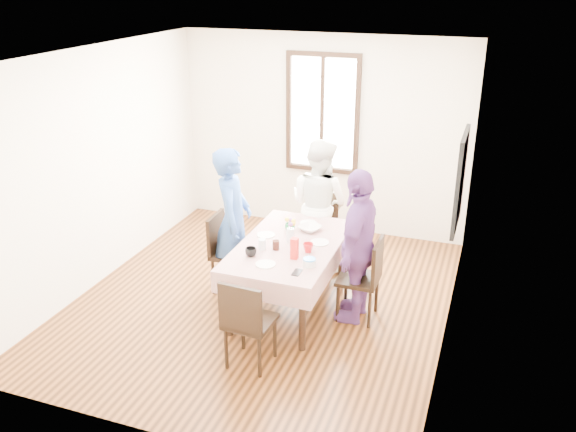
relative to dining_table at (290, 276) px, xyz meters
The scene contains 31 objects.
ground 0.50m from the dining_table, behind, with size 4.50×4.50×0.00m, color black.
back_wall 2.50m from the dining_table, 98.26° to the left, with size 4.00×4.00×0.00m, color beige.
right_wall 1.93m from the dining_table, ahead, with size 4.50×4.50×0.00m, color beige.
window_frame 2.62m from the dining_table, 98.33° to the left, with size 1.02×0.06×1.62m, color black.
window_pane 2.62m from the dining_table, 98.29° to the left, with size 0.90×0.02×1.50m, color white.
art_poster 2.05m from the dining_table, 11.31° to the left, with size 0.04×0.76×0.96m, color red.
dining_table is the anchor object (origin of this frame).
tablecloth 0.38m from the dining_table, ahead, with size 1.02×1.70×0.01m, color #630A0B.
chair_left 0.77m from the dining_table, 168.81° to the left, with size 0.42×0.42×0.91m, color black.
chair_right 0.75m from the dining_table, ahead, with size 0.42×0.42×0.91m, color black.
chair_far 1.09m from the dining_table, 90.00° to the left, with size 0.42×0.42×0.91m, color black.
chair_near 1.09m from the dining_table, 90.00° to the right, with size 0.42×0.42×0.91m, color black.
person_left 0.88m from the dining_table, 168.51° to the left, with size 0.62×0.41×1.70m, color #2C4E90.
person_far 1.15m from the dining_table, 90.00° to the left, with size 0.79×0.62×1.63m, color white.
person_right 0.86m from the dining_table, ahead, with size 0.97×0.40×1.66m, color #69397F.
mug_black 0.65m from the dining_table, 123.41° to the right, with size 0.12×0.12×0.09m, color black.
mug_flag 0.52m from the dining_table, 27.31° to the right, with size 0.11×0.11×0.10m, color red.
mug_green 0.55m from the dining_table, 108.85° to the left, with size 0.11×0.11×0.09m, color #0C7226.
serving_bowl 0.58m from the dining_table, 75.94° to the left, with size 0.24×0.24×0.06m, color white.
juice_carton 0.61m from the dining_table, 62.43° to the right, with size 0.07×0.07×0.22m, color red.
butter_tub 0.69m from the dining_table, 49.57° to the right, with size 0.13×0.13×0.07m, color white.
jam_jar 0.48m from the dining_table, 115.67° to the right, with size 0.07×0.07×0.10m, color black.
drinking_glass 0.54m from the dining_table, 135.29° to the right, with size 0.08×0.08×0.11m, color silver.
smartphone 0.77m from the dining_table, 64.36° to the right, with size 0.07×0.15×0.01m, color black.
flower_vase 0.47m from the dining_table, 101.97° to the left, with size 0.08×0.08×0.16m, color silver.
plate_left 0.52m from the dining_table, 159.68° to the left, with size 0.20×0.20×0.01m, color white.
plate_right 0.51m from the dining_table, 23.38° to the left, with size 0.20×0.20×0.01m, color white.
plate_far 0.71m from the dining_table, 88.15° to the left, with size 0.20×0.20×0.01m, color white.
plate_near 0.67m from the dining_table, 96.36° to the right, with size 0.20×0.20×0.01m, color white.
butter_lid 0.71m from the dining_table, 49.57° to the right, with size 0.12×0.12×0.01m, color blue.
flower_bunch 0.59m from the dining_table, 101.97° to the left, with size 0.09×0.09×0.10m, color yellow, non-canonical shape.
Camera 1 is at (2.26, -5.49, 3.47)m, focal length 37.67 mm.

